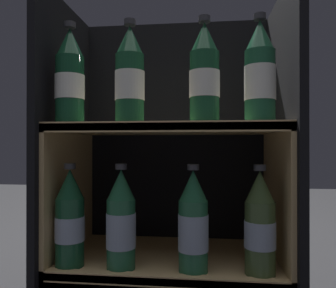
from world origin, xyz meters
TOP-DOWN VIEW (x-y plane):
  - fridge_back_wall at (0.00, 0.35)m, footprint 0.63×0.02m
  - fridge_side_left at (-0.31, 0.17)m, footprint 0.02×0.38m
  - fridge_side_right at (0.31, 0.17)m, footprint 0.02×0.38m
  - shelf_lower at (0.00, 0.16)m, footprint 0.59×0.34m
  - shelf_upper at (0.00, 0.16)m, footprint 0.59×0.34m
  - bottle_upper_front_0 at (-0.24, 0.05)m, footprint 0.07×0.07m
  - bottle_upper_front_1 at (-0.09, 0.05)m, footprint 0.07×0.07m
  - bottle_upper_front_2 at (0.10, 0.05)m, footprint 0.07×0.07m
  - bottle_upper_front_3 at (0.23, 0.05)m, footprint 0.07×0.07m
  - bottle_lower_front_0 at (-0.24, 0.05)m, footprint 0.07×0.07m
  - bottle_lower_front_1 at (-0.11, 0.05)m, footprint 0.07×0.07m
  - bottle_lower_front_2 at (0.07, 0.05)m, footprint 0.07×0.07m
  - bottle_lower_front_3 at (0.23, 0.05)m, footprint 0.07×0.07m

SIDE VIEW (x-z plane):
  - shelf_lower at x=0.00m, z-range 0.05..0.23m
  - bottle_lower_front_2 at x=0.07m, z-range 0.16..0.41m
  - bottle_lower_front_1 at x=-0.11m, z-range 0.16..0.41m
  - bottle_lower_front_3 at x=0.23m, z-range 0.16..0.42m
  - bottle_lower_front_0 at x=-0.24m, z-range 0.16..0.42m
  - shelf_upper at x=0.00m, z-range 0.12..0.65m
  - fridge_back_wall at x=0.00m, z-range 0.00..0.88m
  - fridge_side_left at x=-0.31m, z-range 0.00..0.88m
  - fridge_side_right at x=0.31m, z-range 0.00..0.88m
  - bottle_upper_front_3 at x=0.23m, z-range 0.51..0.77m
  - bottle_upper_front_1 at x=-0.09m, z-range 0.51..0.77m
  - bottle_upper_front_2 at x=0.10m, z-range 0.51..0.77m
  - bottle_upper_front_0 at x=-0.24m, z-range 0.51..0.77m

